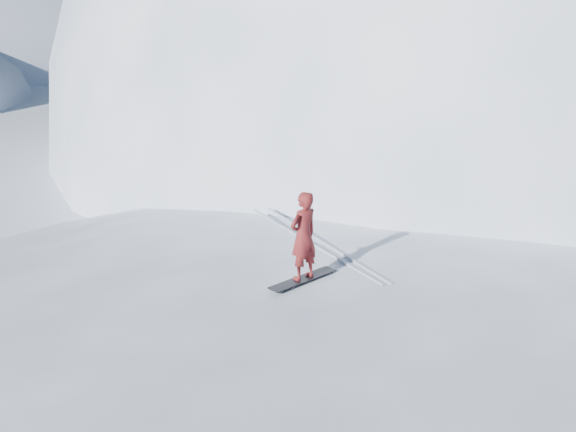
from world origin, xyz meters
name	(u,v)px	position (x,y,z in m)	size (l,w,h in m)	color
near_ridge	(451,372)	(1.00, 3.00, 0.00)	(36.00, 28.00, 4.80)	white
summit_peak	(539,138)	(22.00, 26.00, 0.00)	(60.00, 56.00, 56.00)	white
peak_shoulder	(422,173)	(10.00, 20.00, 0.00)	(28.00, 24.00, 18.00)	white
wind_bumps	(408,407)	(-0.56, 2.12, 0.00)	(16.00, 14.40, 1.00)	white
snowboard	(303,279)	(-2.28, 3.78, 2.41)	(1.71, 0.32, 0.03)	black
snowboarder	(303,236)	(-2.28, 3.78, 3.37)	(0.69, 0.45, 1.88)	maroon
board_tracks	(315,240)	(-1.21, 5.93, 2.42)	(1.35, 5.95, 0.04)	silver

